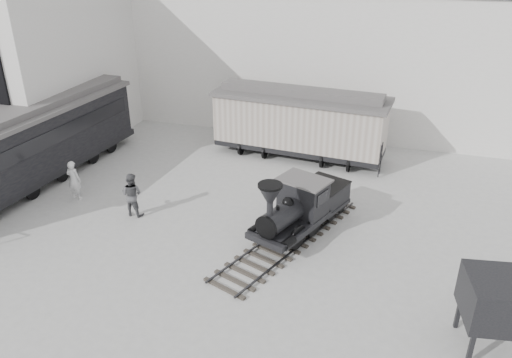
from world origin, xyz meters
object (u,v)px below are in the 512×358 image
(locomotive, at_px, (299,210))
(boxcar, at_px, (300,121))
(visitor_a, at_px, (74,180))
(passenger_coach, at_px, (31,144))
(visitor_b, at_px, (132,194))
(coal_hopper, at_px, (505,305))

(locomotive, distance_m, boxcar, 7.97)
(boxcar, bearing_deg, visitor_a, -133.10)
(passenger_coach, distance_m, visitor_a, 3.12)
(visitor_b, bearing_deg, locomotive, -174.18)
(locomotive, height_order, passenger_coach, passenger_coach)
(visitor_a, xyz_separation_m, visitor_b, (3.22, -0.55, 0.04))
(boxcar, relative_size, visitor_b, 4.90)
(visitor_a, bearing_deg, passenger_coach, -17.22)
(locomotive, bearing_deg, boxcar, 123.18)
(visitor_a, height_order, coal_hopper, coal_hopper)
(coal_hopper, bearing_deg, passenger_coach, 155.80)
(visitor_a, bearing_deg, locomotive, -178.69)
(passenger_coach, xyz_separation_m, visitor_a, (2.78, -0.93, -1.07))
(locomotive, bearing_deg, visitor_b, -154.75)
(visitor_a, distance_m, coal_hopper, 17.60)
(locomotive, relative_size, boxcar, 0.88)
(visitor_a, bearing_deg, coal_hopper, 166.78)
(coal_hopper, bearing_deg, boxcar, 115.79)
(locomotive, xyz_separation_m, boxcar, (-1.70, 7.73, 0.91))
(locomotive, height_order, visitor_b, locomotive)
(visitor_a, bearing_deg, visitor_b, 171.60)
(boxcar, height_order, visitor_a, boxcar)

